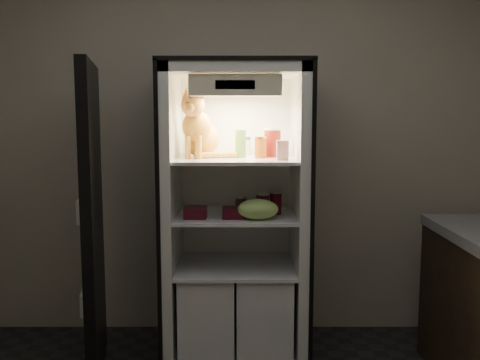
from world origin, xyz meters
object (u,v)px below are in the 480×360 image
object	(u,v)px
salsa_jar	(261,147)
tabby_cat	(199,132)
refrigerator	(236,234)
berry_box_left	(196,212)
soda_can_c	(264,205)
grape_bag	(258,209)
cream_carton	(282,150)
soda_can_a	(261,203)
berry_box_right	(233,213)
mayo_tub	(244,146)
condiment_jar	(241,204)
soda_can_b	(276,203)
parmesan_shaker	(240,144)
pepper_jar	(272,142)

from	to	relation	value
salsa_jar	tabby_cat	bearing A→B (deg)	173.64
refrigerator	berry_box_left	size ratio (longest dim) A/B	14.20
soda_can_c	grape_bag	xyz separation A→B (m)	(-0.04, -0.13, -0.00)
cream_carton	soda_can_c	size ratio (longest dim) A/B	0.88
tabby_cat	cream_carton	bearing A→B (deg)	-7.48
refrigerator	soda_can_a	bearing A→B (deg)	2.54
refrigerator	soda_can_a	world-z (taller)	refrigerator
grape_bag	berry_box_right	size ratio (longest dim) A/B	1.96
mayo_tub	condiment_jar	size ratio (longest dim) A/B	1.23
soda_can_b	condiment_jar	distance (m)	0.23
soda_can_b	condiment_jar	bearing A→B (deg)	161.08
soda_can_a	berry_box_right	size ratio (longest dim) A/B	0.92
berry_box_left	grape_bag	bearing A→B (deg)	-6.55
refrigerator	tabby_cat	size ratio (longest dim) A/B	4.38
grape_bag	berry_box_right	world-z (taller)	grape_bag
mayo_tub	berry_box_right	distance (m)	0.50
mayo_tub	soda_can_c	world-z (taller)	mayo_tub
berry_box_left	berry_box_right	bearing A→B (deg)	0.51
parmesan_shaker	soda_can_c	xyz separation A→B (m)	(0.14, -0.08, -0.37)
salsa_jar	berry_box_right	world-z (taller)	salsa_jar
soda_can_a	tabby_cat	bearing A→B (deg)	-174.63
soda_can_b	pepper_jar	bearing A→B (deg)	99.94
cream_carton	soda_can_c	world-z (taller)	cream_carton
pepper_jar	salsa_jar	bearing A→B (deg)	-132.74
parmesan_shaker	refrigerator	bearing A→B (deg)	126.88
tabby_cat	parmesan_shaker	xyz separation A→B (m)	(0.26, -0.01, -0.07)
condiment_jar	grape_bag	world-z (taller)	grape_bag
soda_can_b	berry_box_left	world-z (taller)	soda_can_b
soda_can_c	tabby_cat	bearing A→B (deg)	166.75
mayo_tub	cream_carton	distance (m)	0.40
parmesan_shaker	grape_bag	world-z (taller)	parmesan_shaker
pepper_jar	refrigerator	bearing A→B (deg)	-176.77
mayo_tub	soda_can_b	distance (m)	0.44
refrigerator	salsa_jar	size ratio (longest dim) A/B	14.38
soda_can_c	soda_can_b	bearing A→B (deg)	27.85
pepper_jar	soda_can_a	distance (m)	0.39
salsa_jar	pepper_jar	xyz separation A→B (m)	(0.08, 0.08, 0.03)
refrigerator	mayo_tub	xyz separation A→B (m)	(0.05, 0.12, 0.56)
grape_bag	berry_box_left	distance (m)	0.37
soda_can_a	grape_bag	xyz separation A→B (m)	(-0.03, -0.26, 0.00)
salsa_jar	soda_can_a	xyz separation A→B (m)	(0.01, 0.08, -0.36)
refrigerator	tabby_cat	distance (m)	0.70
salsa_jar	cream_carton	bearing A→B (deg)	-49.35
soda_can_b	berry_box_right	bearing A→B (deg)	-155.34
tabby_cat	soda_can_c	distance (m)	0.60
refrigerator	berry_box_left	distance (m)	0.36
soda_can_b	soda_can_c	world-z (taller)	soda_can_b
refrigerator	cream_carton	xyz separation A→B (m)	(0.28, -0.22, 0.56)
cream_carton	berry_box_left	xyz separation A→B (m)	(-0.52, 0.01, -0.37)
soda_can_b	berry_box_right	world-z (taller)	soda_can_b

